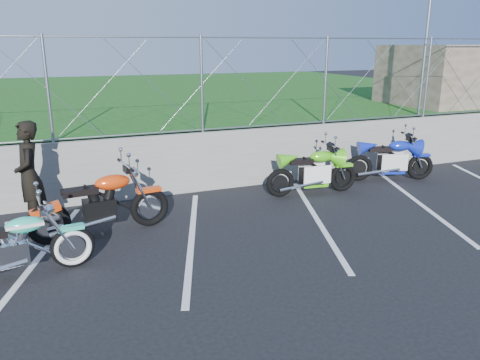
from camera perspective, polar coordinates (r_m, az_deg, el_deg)
name	(u,v)px	position (r m, az deg, el deg)	size (l,w,h in m)	color
ground	(210,262)	(7.06, -3.64, -9.96)	(90.00, 90.00, 0.00)	black
retaining_wall	(158,165)	(10.04, -9.94, 1.77)	(30.00, 0.22, 1.30)	slate
grass_field	(106,108)	(19.79, -16.07, 8.42)	(30.00, 20.00, 1.30)	#174A13
stone_building	(468,74)	(16.98, 26.00, 11.53)	(5.00, 3.00, 1.80)	brown
chain_link_fence	(154,86)	(9.76, -10.42, 11.19)	(28.00, 0.03, 2.00)	gray
sign_pole	(424,57)	(13.49, 21.55, 13.80)	(0.08, 0.08, 3.00)	gray
parking_lines	(257,227)	(8.30, 2.12, -5.77)	(18.29, 4.31, 0.01)	silver
cruiser_turquoise	(15,249)	(7.11, -25.77, -7.62)	(2.16, 0.68, 1.08)	black
naked_orange	(103,206)	(8.17, -16.38, -3.07)	(2.36, 0.80, 1.18)	black
sportbike_green	(314,173)	(10.11, 8.95, 0.83)	(2.07, 0.74, 1.07)	black
sportbike_blue	(391,161)	(11.59, 17.97, 2.22)	(2.03, 0.85, 1.09)	black
person_standing	(29,176)	(8.78, -24.30, 0.47)	(0.69, 0.45, 1.89)	black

